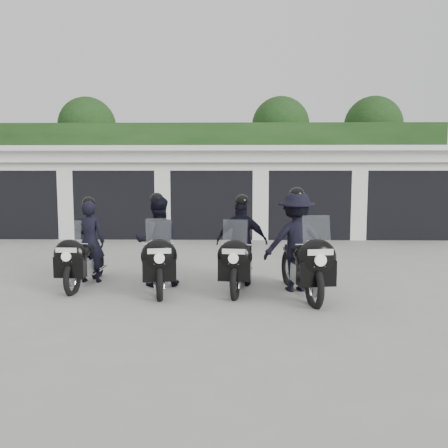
{
  "coord_description": "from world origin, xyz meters",
  "views": [
    {
      "loc": [
        0.68,
        -9.53,
        2.17
      ],
      "look_at": [
        0.49,
        0.55,
        1.05
      ],
      "focal_mm": 38.0,
      "sensor_mm": 36.0,
      "label": 1
    }
  ],
  "objects_px": {
    "police_bike_a": "(85,250)",
    "police_bike_d": "(299,247)",
    "police_bike_c": "(241,247)",
    "police_bike_b": "(158,247)"
  },
  "relations": [
    {
      "from": "police_bike_b",
      "to": "police_bike_d",
      "type": "xyz_separation_m",
      "value": [
        2.57,
        -0.31,
        0.06
      ]
    },
    {
      "from": "police_bike_a",
      "to": "police_bike_d",
      "type": "distance_m",
      "value": 4.03
    },
    {
      "from": "police_bike_a",
      "to": "police_bike_c",
      "type": "bearing_deg",
      "value": 0.41
    },
    {
      "from": "police_bike_a",
      "to": "police_bike_c",
      "type": "height_order",
      "value": "police_bike_c"
    },
    {
      "from": "police_bike_b",
      "to": "police_bike_a",
      "type": "bearing_deg",
      "value": 162.18
    },
    {
      "from": "police_bike_c",
      "to": "police_bike_d",
      "type": "distance_m",
      "value": 1.09
    },
    {
      "from": "police_bike_a",
      "to": "police_bike_b",
      "type": "distance_m",
      "value": 1.44
    },
    {
      "from": "police_bike_c",
      "to": "police_bike_d",
      "type": "height_order",
      "value": "police_bike_d"
    },
    {
      "from": "police_bike_a",
      "to": "police_bike_b",
      "type": "bearing_deg",
      "value": -4.69
    },
    {
      "from": "police_bike_a",
      "to": "police_bike_d",
      "type": "relative_size",
      "value": 0.9
    }
  ]
}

